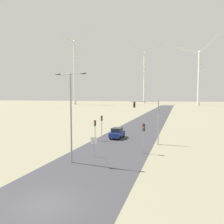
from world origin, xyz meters
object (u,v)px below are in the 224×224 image
at_px(traffic_light_post_near_right, 144,132).
at_px(wind_turbine_far_left, 75,66).
at_px(traffic_light_post_near_left, 102,121).
at_px(wind_turbine_left, 145,72).
at_px(traffic_light_post_mid_left, 95,126).
at_px(traffic_light_mast_overhead, 149,113).
at_px(car_approaching, 117,133).
at_px(streetlamp, 71,106).
at_px(stop_sign_near, 94,143).
at_px(wind_turbine_center, 199,73).

distance_m(traffic_light_post_near_right, wind_turbine_far_left, 169.52).
relative_size(traffic_light_post_near_left, wind_turbine_left, 0.06).
distance_m(traffic_light_post_mid_left, wind_turbine_far_left, 160.54).
bearing_deg(wind_turbine_left, traffic_light_mast_overhead, -81.25).
distance_m(car_approaching, wind_turbine_far_left, 159.46).
xyz_separation_m(streetlamp, car_approaching, (1.02, 14.80, -5.23)).
height_order(streetlamp, car_approaching, streetlamp).
relative_size(car_approaching, wind_turbine_far_left, 0.06).
bearing_deg(traffic_light_post_mid_left, traffic_light_mast_overhead, 2.49).
distance_m(streetlamp, wind_turbine_far_left, 170.94).
bearing_deg(wind_turbine_far_left, wind_turbine_left, 37.40).
bearing_deg(car_approaching, traffic_light_mast_overhead, -25.62).
xyz_separation_m(stop_sign_near, car_approaching, (-0.47, 12.00, -0.73)).
bearing_deg(traffic_light_mast_overhead, wind_turbine_far_left, 120.46).
xyz_separation_m(traffic_light_mast_overhead, wind_turbine_far_left, (-81.85, 139.17, 28.33)).
bearing_deg(wind_turbine_left, traffic_light_post_near_left, -84.00).
height_order(traffic_light_post_near_left, car_approaching, traffic_light_post_near_left).
height_order(wind_turbine_far_left, wind_turbine_left, wind_turbine_far_left).
distance_m(traffic_light_mast_overhead, wind_turbine_left, 184.43).
relative_size(traffic_light_mast_overhead, wind_turbine_far_left, 0.10).
distance_m(wind_turbine_left, wind_turbine_center, 56.35).
relative_size(streetlamp, traffic_light_post_near_left, 2.69).
bearing_deg(stop_sign_near, wind_turbine_center, 81.23).
xyz_separation_m(traffic_light_mast_overhead, car_approaching, (-5.77, 2.77, -3.82)).
bearing_deg(wind_turbine_left, wind_turbine_center, -33.11).
height_order(traffic_light_post_near_left, traffic_light_mast_overhead, traffic_light_mast_overhead).
relative_size(traffic_light_post_near_left, traffic_light_post_near_right, 0.95).
bearing_deg(traffic_light_mast_overhead, traffic_light_post_near_right, -88.51).
xyz_separation_m(car_approaching, wind_turbine_far_left, (-76.08, 136.41, 32.16)).
bearing_deg(wind_turbine_left, wind_turbine_far_left, -142.60).
bearing_deg(car_approaching, stop_sign_near, -87.75).
bearing_deg(wind_turbine_far_left, traffic_light_post_near_right, -60.55).
distance_m(traffic_light_mast_overhead, wind_turbine_far_left, 163.92).
bearing_deg(traffic_light_post_near_left, wind_turbine_center, 78.88).
height_order(streetlamp, traffic_light_post_mid_left, streetlamp).
distance_m(traffic_light_post_near_right, wind_turbine_center, 158.71).
height_order(stop_sign_near, car_approaching, stop_sign_near).
xyz_separation_m(streetlamp, traffic_light_post_mid_left, (-1.83, 11.65, -3.69)).
bearing_deg(traffic_light_post_near_right, wind_turbine_far_left, 119.45).
height_order(traffic_light_post_mid_left, wind_turbine_left, wind_turbine_left).
bearing_deg(car_approaching, wind_turbine_center, 80.35).
relative_size(streetlamp, stop_sign_near, 4.11).
relative_size(stop_sign_near, car_approaching, 0.57).
xyz_separation_m(car_approaching, wind_turbine_left, (-22.00, 177.75, 29.47)).
height_order(wind_turbine_left, wind_turbine_center, wind_turbine_left).
bearing_deg(car_approaching, traffic_light_post_mid_left, -132.20).
relative_size(stop_sign_near, wind_turbine_center, 0.04).
bearing_deg(wind_turbine_far_left, traffic_light_post_near_left, -61.65).
height_order(traffic_light_post_near_right, wind_turbine_left, wind_turbine_left).
distance_m(wind_turbine_far_left, wind_turbine_center, 101.94).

